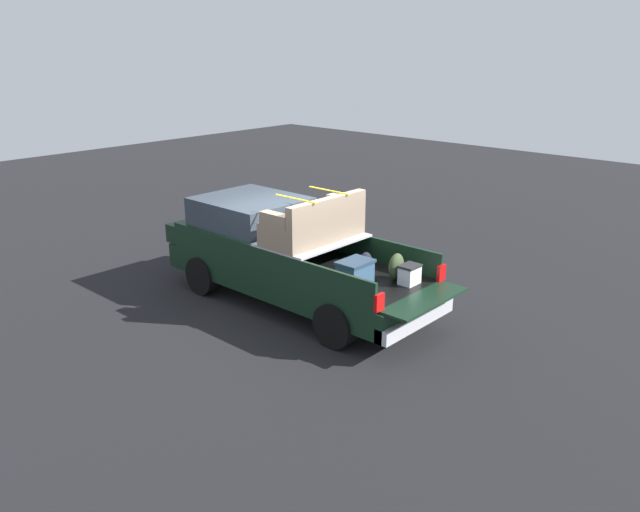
# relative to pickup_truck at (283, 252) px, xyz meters

# --- Properties ---
(ground_plane) EXTENTS (40.00, 40.00, 0.00)m
(ground_plane) POSITION_rel_pickup_truck_xyz_m (-0.36, -0.00, -0.96)
(ground_plane) COLOR black
(pickup_truck) EXTENTS (6.05, 2.06, 2.23)m
(pickup_truck) POSITION_rel_pickup_truck_xyz_m (0.00, 0.00, 0.00)
(pickup_truck) COLOR black
(pickup_truck) RESTS_ON ground_plane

